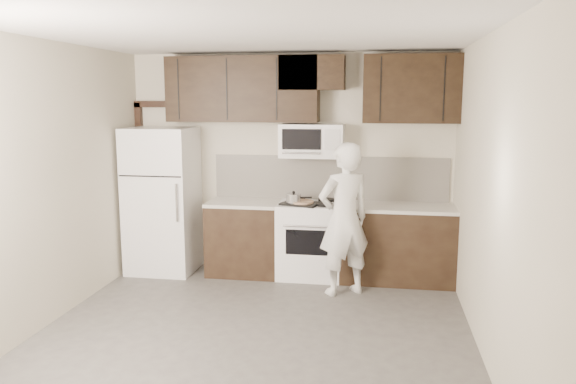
% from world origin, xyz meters
% --- Properties ---
extents(floor, '(4.50, 4.50, 0.00)m').
position_xyz_m(floor, '(0.00, 0.00, 0.00)').
color(floor, '#494745').
rests_on(floor, ground).
extents(back_wall, '(4.00, 0.00, 4.00)m').
position_xyz_m(back_wall, '(0.00, 2.25, 1.35)').
color(back_wall, beige).
rests_on(back_wall, ground).
extents(ceiling, '(4.50, 4.50, 0.00)m').
position_xyz_m(ceiling, '(0.00, 0.00, 2.70)').
color(ceiling, white).
rests_on(ceiling, back_wall).
extents(counter_run, '(2.95, 0.64, 0.91)m').
position_xyz_m(counter_run, '(0.60, 1.94, 0.46)').
color(counter_run, black).
rests_on(counter_run, floor).
extents(stove, '(0.76, 0.66, 0.94)m').
position_xyz_m(stove, '(0.30, 1.94, 0.46)').
color(stove, white).
rests_on(stove, floor).
extents(backsplash, '(2.90, 0.02, 0.54)m').
position_xyz_m(backsplash, '(0.50, 2.24, 1.18)').
color(backsplash, silver).
rests_on(backsplash, counter_run).
extents(upper_cabinets, '(3.48, 0.35, 0.78)m').
position_xyz_m(upper_cabinets, '(0.21, 2.08, 2.28)').
color(upper_cabinets, black).
rests_on(upper_cabinets, back_wall).
extents(microwave, '(0.76, 0.42, 0.40)m').
position_xyz_m(microwave, '(0.30, 2.06, 1.65)').
color(microwave, white).
rests_on(microwave, upper_cabinets).
extents(refrigerator, '(0.80, 0.76, 1.80)m').
position_xyz_m(refrigerator, '(-1.55, 1.89, 0.90)').
color(refrigerator, white).
rests_on(refrigerator, floor).
extents(door_trim, '(0.50, 0.08, 2.12)m').
position_xyz_m(door_trim, '(-1.92, 2.21, 1.25)').
color(door_trim, black).
rests_on(door_trim, floor).
extents(saucepan, '(0.30, 0.18, 0.17)m').
position_xyz_m(saucepan, '(0.12, 1.79, 0.98)').
color(saucepan, silver).
rests_on(saucepan, stove).
extents(baking_tray, '(0.51, 0.44, 0.02)m').
position_xyz_m(baking_tray, '(0.21, 1.83, 0.92)').
color(baking_tray, black).
rests_on(baking_tray, counter_run).
extents(pizza, '(0.37, 0.37, 0.02)m').
position_xyz_m(pizza, '(0.21, 1.83, 0.94)').
color(pizza, tan).
rests_on(pizza, baking_tray).
extents(person, '(0.74, 0.67, 1.69)m').
position_xyz_m(person, '(0.74, 1.38, 0.85)').
color(person, silver).
rests_on(person, floor).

